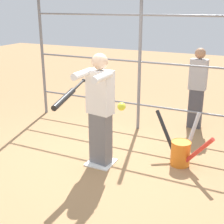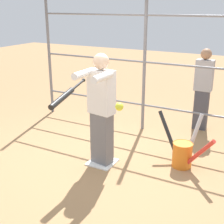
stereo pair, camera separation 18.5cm
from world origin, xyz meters
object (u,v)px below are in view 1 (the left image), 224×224
Objects in this scene: baseball_bat_swinging at (67,96)px; bat_bucket at (181,151)px; batter at (100,107)px; softball_in_flight at (122,107)px; bystander_behind_fence at (197,87)px.

baseball_bat_swinging is 0.83× the size of bat_bucket.
softball_in_flight is at bearing 132.67° from batter.
baseball_bat_swinging reaches higher than bat_bucket.
batter reaches higher than bystander_behind_fence.
softball_in_flight is (-0.58, -0.24, -0.11)m from baseball_bat_swinging.
baseball_bat_swinging is at bearing 22.02° from softball_in_flight.
baseball_bat_swinging is at bearing 73.53° from bystander_behind_fence.
softball_in_flight is at bearing -157.98° from baseball_bat_swinging.
baseball_bat_swinging is 0.64m from softball_in_flight.
batter is at bearing 65.22° from bystander_behind_fence.
batter is 2.38m from bystander_behind_fence.
softball_in_flight is 1.65m from bat_bucket.
batter is 1.96× the size of baseball_bat_swinging.
baseball_bat_swinging is 3.28m from bystander_behind_fence.
baseball_bat_swinging is at bearing 54.31° from bat_bucket.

